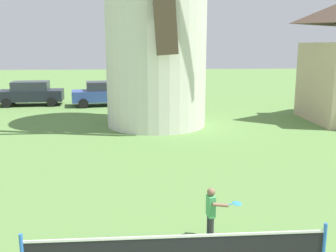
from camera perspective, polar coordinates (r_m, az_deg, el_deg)
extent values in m
cylinder|color=silver|center=(18.91, -1.79, 14.48)|extent=(4.78, 4.78, 9.52)
cube|color=white|center=(6.29, 1.41, -15.89)|extent=(4.72, 0.02, 0.04)
cylinder|color=#333338|center=(8.28, 6.06, -14.37)|extent=(0.10, 0.10, 0.49)
cylinder|color=#333338|center=(8.16, 6.38, -14.78)|extent=(0.10, 0.10, 0.49)
cube|color=#4CB266|center=(8.02, 6.30, -11.58)|extent=(0.17, 0.26, 0.44)
sphere|color=#89664C|center=(7.91, 6.35, -9.60)|extent=(0.16, 0.16, 0.16)
cylinder|color=#89664C|center=(8.17, 5.94, -11.29)|extent=(0.07, 0.07, 0.33)
cylinder|color=#89664C|center=(7.92, 7.67, -11.41)|extent=(0.34, 0.12, 0.13)
cylinder|color=#338CCC|center=(7.97, 8.58, -11.30)|extent=(0.22, 0.06, 0.04)
ellipsoid|color=#338CCC|center=(8.04, 10.07, -11.12)|extent=(0.21, 0.26, 0.03)
cube|color=#1E232D|center=(26.92, -19.43, 4.26)|extent=(4.15, 2.03, 0.70)
cube|color=#2D333D|center=(26.85, -19.52, 5.59)|extent=(2.37, 1.68, 0.56)
cylinder|color=black|center=(27.59, -16.28, 3.89)|extent=(0.61, 0.23, 0.60)
cylinder|color=black|center=(25.92, -16.73, 3.38)|extent=(0.61, 0.23, 0.60)
cylinder|color=black|center=(28.06, -21.83, 3.65)|extent=(0.61, 0.23, 0.60)
cylinder|color=black|center=(26.42, -22.62, 3.12)|extent=(0.61, 0.23, 0.60)
cube|color=#334C99|center=(25.63, -9.12, 4.43)|extent=(4.48, 2.33, 0.70)
cube|color=#2D333D|center=(25.56, -9.17, 5.83)|extent=(2.59, 1.84, 0.56)
cylinder|color=black|center=(26.65, -6.10, 4.04)|extent=(0.62, 0.27, 0.60)
cylinder|color=black|center=(24.98, -5.63, 3.52)|extent=(0.62, 0.27, 0.60)
cylinder|color=black|center=(26.47, -12.37, 3.77)|extent=(0.62, 0.27, 0.60)
cylinder|color=black|center=(24.78, -12.31, 3.24)|extent=(0.62, 0.27, 0.60)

